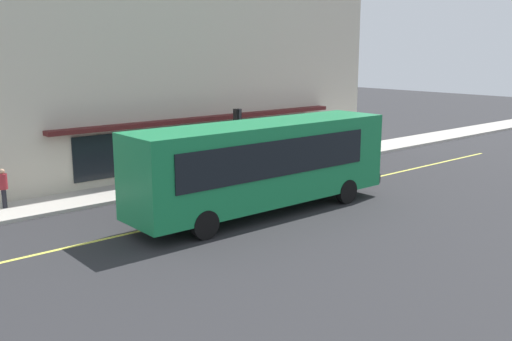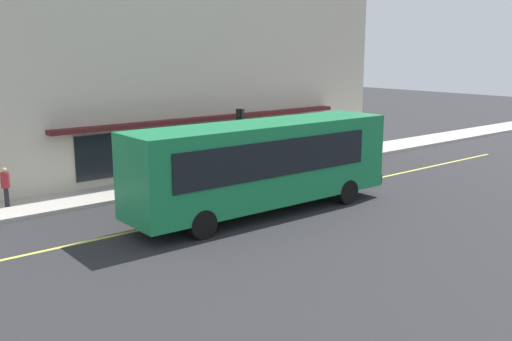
{
  "view_description": "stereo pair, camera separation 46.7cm",
  "coord_description": "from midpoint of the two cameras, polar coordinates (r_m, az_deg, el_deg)",
  "views": [
    {
      "loc": [
        -14.6,
        -17.11,
        6.21
      ],
      "look_at": [
        -0.52,
        -0.64,
        1.6
      ],
      "focal_mm": 40.31,
      "sensor_mm": 36.0,
      "label": 1
    },
    {
      "loc": [
        -14.24,
        -17.41,
        6.21
      ],
      "look_at": [
        -0.52,
        -0.64,
        1.6
      ],
      "focal_mm": 40.31,
      "sensor_mm": 36.0,
      "label": 2
    }
  ],
  "objects": [
    {
      "name": "pedestrian_waiting",
      "position": [
        24.26,
        -23.11,
        -1.19
      ],
      "size": [
        0.34,
        0.34,
        1.55
      ],
      "color": "black",
      "rests_on": "sidewalk"
    },
    {
      "name": "ground",
      "position": [
        23.33,
        0.56,
        -3.42
      ],
      "size": [
        120.0,
        120.0,
        0.0
      ],
      "primitive_type": "plane",
      "color": "#28282B"
    },
    {
      "name": "sidewalk",
      "position": [
        27.31,
        -6.33,
        -1.04
      ],
      "size": [
        80.0,
        2.59,
        0.15
      ],
      "primitive_type": "cube",
      "color": "#B2ADA3",
      "rests_on": "ground"
    },
    {
      "name": "storefront_building",
      "position": [
        32.87,
        -9.16,
        11.73
      ],
      "size": [
        23.53,
        10.02,
        12.28
      ],
      "color": "beige",
      "rests_on": "ground"
    },
    {
      "name": "pedestrian_near_storefront",
      "position": [
        29.73,
        1.88,
        2.45
      ],
      "size": [
        0.34,
        0.34,
        1.85
      ],
      "color": "black",
      "rests_on": "sidewalk"
    },
    {
      "name": "bus",
      "position": [
        21.78,
        1.38,
        0.83
      ],
      "size": [
        11.15,
        2.68,
        3.5
      ],
      "color": "#197F47",
      "rests_on": "ground"
    },
    {
      "name": "car_maroon",
      "position": [
        28.47,
        5.48,
        0.89
      ],
      "size": [
        4.39,
        2.03,
        1.52
      ],
      "color": "maroon",
      "rests_on": "ground"
    },
    {
      "name": "lane_centre_stripe",
      "position": [
        23.33,
        0.56,
        -3.41
      ],
      "size": [
        36.0,
        0.16,
        0.01
      ],
      "primitive_type": "cube",
      "color": "#D8D14C",
      "rests_on": "ground"
    },
    {
      "name": "traffic_light",
      "position": [
        28.08,
        -1.05,
        4.49
      ],
      "size": [
        0.3,
        0.52,
        3.2
      ],
      "color": "#2D2D33",
      "rests_on": "sidewalk"
    }
  ]
}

